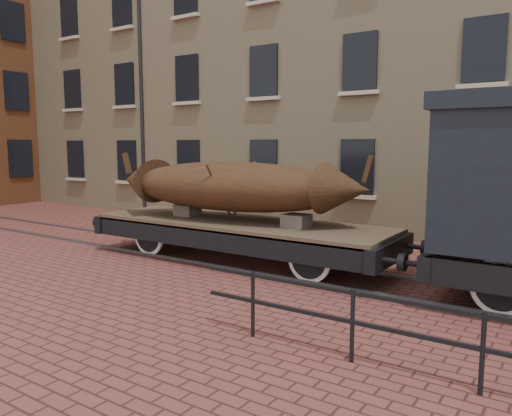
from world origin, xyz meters
The scene contains 5 objects.
ground centered at (0.00, 0.00, 0.00)m, with size 90.00×90.00×0.00m, color brown.
warehouse_cream centered at (3.00, 9.99, 7.00)m, with size 40.00×10.19×14.00m.
rail_track centered at (0.00, 0.00, 0.03)m, with size 30.00×1.52×0.06m.
flatcar_wagon centered at (-0.03, 0.00, 0.82)m, with size 8.69×2.36×1.31m.
iron_boat centered at (-0.20, 0.00, 1.87)m, with size 6.93×2.52×1.65m.
Camera 1 is at (7.08, -9.80, 2.90)m, focal length 35.00 mm.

